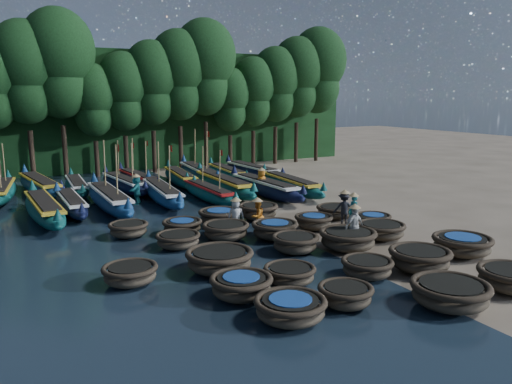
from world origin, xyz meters
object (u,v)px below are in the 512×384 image
fisherman_5 (137,189)px  long_boat_12 (124,184)px  coracle_9 (462,244)px  coracle_2 (345,295)px  coracle_18 (314,221)px  fisherman_1 (353,210)px  coracle_12 (295,243)px  long_boat_5 (209,193)px  coracle_17 (275,229)px  coracle_11 (219,260)px  coracle_19 (373,220)px  long_boat_10 (40,185)px  coracle_1 (290,308)px  coracle_5 (241,286)px  long_boat_4 (162,193)px  coracle_3 (450,293)px  coracle_21 (182,226)px  long_boat_13 (138,179)px  coracle_6 (290,274)px  coracle_14 (381,230)px  fisherman_4 (354,225)px  coracle_8 (420,259)px  coracle_4 (511,278)px  long_boat_1 (44,209)px  fisherman_2 (257,215)px  coracle_23 (258,211)px  long_boat_15 (199,173)px  long_boat_9 (3,191)px  coracle_13 (348,239)px  long_boat_7 (265,187)px  fisherman_6 (262,182)px  coracle_22 (220,216)px  long_boat_11 (77,186)px  long_boat_8 (291,185)px  coracle_24 (336,211)px  long_boat_16 (227,173)px  coracle_16 (226,230)px  long_boat_2 (71,203)px  fisherman_0 (236,215)px  long_boat_17 (253,171)px  coracle_15 (178,240)px  long_boat_3 (109,199)px

fisherman_5 → long_boat_12: bearing=-154.9°
coracle_9 → coracle_2: bearing=-166.4°
coracle_18 → fisherman_1: 1.94m
coracle_12 → long_boat_5: bearing=85.6°
coracle_17 → long_boat_12: long_boat_12 is taller
coracle_11 → coracle_19: (9.13, 2.24, -0.10)m
long_boat_10 → coracle_1: bearing=-87.1°
coracle_5 → long_boat_4: size_ratio=0.26×
coracle_3 → coracle_11: bearing=128.9°
coracle_21 → long_boat_5: (3.96, 6.27, 0.11)m
coracle_18 → long_boat_13: 15.77m
coracle_12 → coracle_6: bearing=-125.6°
coracle_14 → fisherman_4: size_ratio=1.31×
coracle_8 → long_boat_4: long_boat_4 is taller
coracle_4 → long_boat_1: bearing=125.7°
fisherman_2 → coracle_17: bearing=73.6°
coracle_19 → coracle_5: bearing=-153.4°
coracle_14 → coracle_23: coracle_23 is taller
coracle_14 → long_boat_15: bearing=94.7°
coracle_8 → long_boat_5: long_boat_5 is taller
coracle_5 → long_boat_13: (2.34, 20.91, 0.09)m
coracle_8 → coracle_11: coracle_8 is taller
long_boat_9 → coracle_13: bearing=-48.5°
long_boat_7 → fisherman_6: 0.39m
long_boat_12 → coracle_2: bearing=-92.6°
coracle_22 → long_boat_11: bearing=112.9°
coracle_22 → long_boat_13: size_ratio=0.32×
coracle_21 → long_boat_12: 11.77m
long_boat_8 → fisherman_6: (-2.16, -0.01, 0.35)m
coracle_8 → coracle_18: (-0.08, 6.61, -0.08)m
coracle_2 → coracle_24: bearing=54.5°
long_boat_16 → fisherman_2: (-4.98, -14.07, 0.33)m
coracle_5 → coracle_16: size_ratio=1.02×
coracle_23 → long_boat_12: size_ratio=0.28×
coracle_17 → long_boat_8: (6.25, 8.69, 0.11)m
long_boat_10 → fisherman_6: fisherman_6 is taller
long_boat_2 → long_boat_9: long_boat_9 is taller
coracle_3 → coracle_21: bearing=111.0°
fisherman_0 → coracle_8: bearing=134.1°
coracle_24 → fisherman_6: 6.90m
coracle_17 → long_boat_16: long_boat_16 is taller
coracle_9 → coracle_6: bearing=175.4°
coracle_19 → long_boat_17: size_ratio=0.23×
long_boat_12 → coracle_18: bearing=-74.1°
coracle_15 → long_boat_17: bearing=52.2°
coracle_24 → coracle_2: bearing=-125.5°
coracle_2 → long_boat_3: long_boat_3 is taller
coracle_22 → fisherman_1: fisherman_1 is taller
fisherman_6 → coracle_14: bearing=74.0°
coracle_16 → long_boat_9: long_boat_9 is taller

